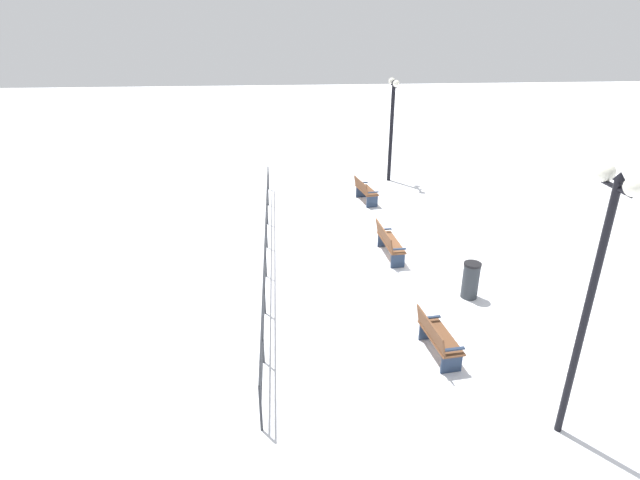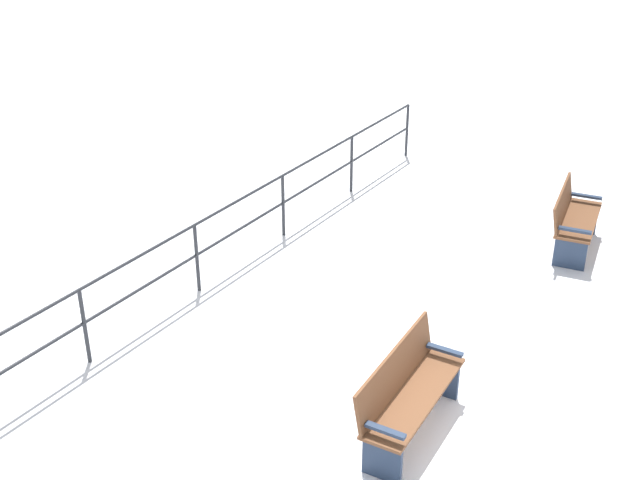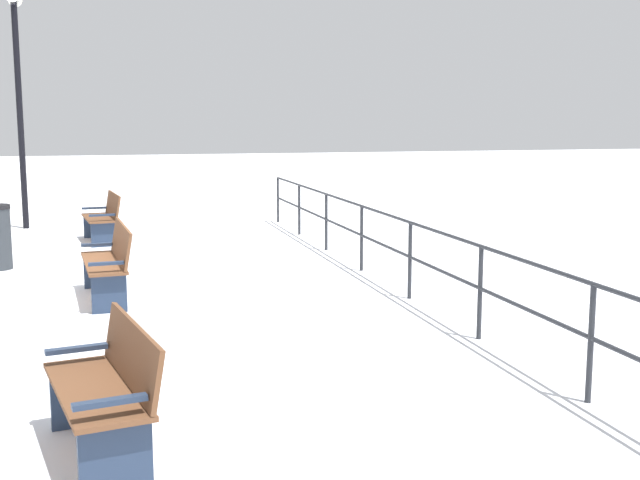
{
  "view_description": "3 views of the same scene",
  "coord_description": "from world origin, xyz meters",
  "px_view_note": "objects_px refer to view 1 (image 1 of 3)",
  "views": [
    {
      "loc": [
        -3.37,
        -13.82,
        6.81
      ],
      "look_at": [
        -2.25,
        -0.25,
        0.74
      ],
      "focal_mm": 28.86,
      "sensor_mm": 36.0,
      "label": 1
    },
    {
      "loc": [
        2.82,
        -6.13,
        5.77
      ],
      "look_at": [
        -2.49,
        1.88,
        0.75
      ],
      "focal_mm": 46.77,
      "sensor_mm": 36.0,
      "label": 2
    },
    {
      "loc": [
        -0.11,
        10.24,
        2.28
      ],
      "look_at": [
        -2.54,
        1.39,
        0.87
      ],
      "focal_mm": 44.93,
      "sensor_mm": 36.0,
      "label": 3
    }
  ],
  "objects_px": {
    "lamppost_near": "(599,261)",
    "lamppost_middle": "(392,116)",
    "bench_third": "(365,191)",
    "bench_nearest": "(437,337)",
    "trash_bin": "(471,280)",
    "bench_second": "(388,242)"
  },
  "relations": [
    {
      "from": "lamppost_near",
      "to": "lamppost_middle",
      "type": "height_order",
      "value": "lamppost_near"
    },
    {
      "from": "bench_nearest",
      "to": "lamppost_near",
      "type": "bearing_deg",
      "value": -62.8
    },
    {
      "from": "bench_nearest",
      "to": "trash_bin",
      "type": "xyz_separation_m",
      "value": [
        1.58,
        2.37,
        0.03
      ]
    },
    {
      "from": "lamppost_middle",
      "to": "trash_bin",
      "type": "xyz_separation_m",
      "value": [
        0.02,
        -10.17,
        -2.31
      ]
    },
    {
      "from": "lamppost_near",
      "to": "lamppost_middle",
      "type": "bearing_deg",
      "value": 90.0
    },
    {
      "from": "bench_third",
      "to": "lamppost_near",
      "type": "relative_size",
      "value": 0.31
    },
    {
      "from": "lamppost_middle",
      "to": "bench_nearest",
      "type": "bearing_deg",
      "value": -97.06
    },
    {
      "from": "bench_third",
      "to": "lamppost_middle",
      "type": "distance_m",
      "value": 3.9
    },
    {
      "from": "bench_nearest",
      "to": "bench_second",
      "type": "height_order",
      "value": "bench_second"
    },
    {
      "from": "bench_nearest",
      "to": "lamppost_middle",
      "type": "xyz_separation_m",
      "value": [
        1.55,
        12.53,
        2.35
      ]
    },
    {
      "from": "bench_third",
      "to": "lamppost_middle",
      "type": "height_order",
      "value": "lamppost_middle"
    },
    {
      "from": "bench_nearest",
      "to": "lamppost_near",
      "type": "height_order",
      "value": "lamppost_near"
    },
    {
      "from": "bench_third",
      "to": "trash_bin",
      "type": "relative_size",
      "value": 1.53
    },
    {
      "from": "bench_nearest",
      "to": "bench_third",
      "type": "relative_size",
      "value": 0.97
    },
    {
      "from": "lamppost_middle",
      "to": "trash_bin",
      "type": "distance_m",
      "value": 10.43
    },
    {
      "from": "bench_nearest",
      "to": "trash_bin",
      "type": "distance_m",
      "value": 2.84
    },
    {
      "from": "lamppost_middle",
      "to": "lamppost_near",
      "type": "bearing_deg",
      "value": -90.0
    },
    {
      "from": "bench_nearest",
      "to": "bench_second",
      "type": "relative_size",
      "value": 0.85
    },
    {
      "from": "bench_second",
      "to": "lamppost_middle",
      "type": "height_order",
      "value": "lamppost_middle"
    },
    {
      "from": "bench_third",
      "to": "lamppost_near",
      "type": "xyz_separation_m",
      "value": [
        1.51,
        -12.1,
        2.88
      ]
    },
    {
      "from": "lamppost_near",
      "to": "lamppost_middle",
      "type": "distance_m",
      "value": 14.85
    },
    {
      "from": "bench_nearest",
      "to": "bench_third",
      "type": "xyz_separation_m",
      "value": [
        0.04,
        9.79,
        0.01
      ]
    }
  ]
}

